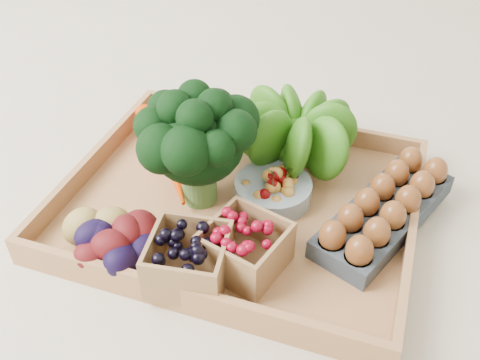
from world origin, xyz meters
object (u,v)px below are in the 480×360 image
(tray, at_px, (240,205))
(cherry_bowl, at_px, (273,191))
(egg_carton, at_px, (384,215))
(broccoli, at_px, (198,163))

(tray, xyz_separation_m, cherry_bowl, (0.05, 0.02, 0.02))
(cherry_bowl, xyz_separation_m, egg_carton, (0.18, 0.00, -0.00))
(egg_carton, bearing_deg, tray, -151.50)
(cherry_bowl, height_order, egg_carton, same)
(cherry_bowl, bearing_deg, egg_carton, 0.17)
(broccoli, relative_size, egg_carton, 0.67)
(tray, relative_size, cherry_bowl, 4.39)
(tray, height_order, cherry_bowl, cherry_bowl)
(cherry_bowl, bearing_deg, tray, -152.72)
(tray, distance_m, egg_carton, 0.23)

